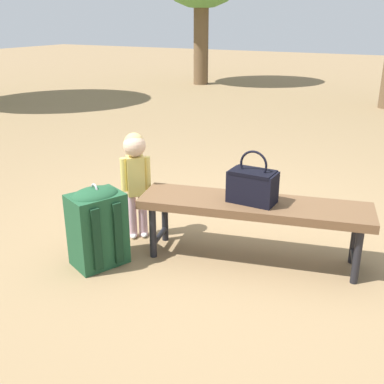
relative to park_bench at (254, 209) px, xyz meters
name	(u,v)px	position (x,y,z in m)	size (l,w,h in m)	color
ground_plane	(222,240)	(0.31, -0.18, -0.39)	(40.00, 40.00, 0.00)	#8C704C
park_bench	(254,209)	(0.00, 0.00, 0.00)	(1.65, 0.75, 0.45)	brown
handbag	(253,185)	(0.01, 0.01, 0.18)	(0.32, 0.19, 0.37)	black
child_standing	(135,170)	(0.94, 0.07, 0.17)	(0.19, 0.18, 0.84)	#E5B2C6
backpack_large	(97,224)	(0.94, 0.55, -0.09)	(0.39, 0.43, 0.60)	#1E4C2D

